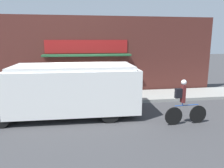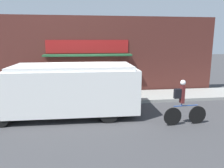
% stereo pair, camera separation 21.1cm
% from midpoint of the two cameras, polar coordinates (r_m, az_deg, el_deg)
% --- Properties ---
extents(ground_plane, '(70.00, 70.00, 0.00)m').
position_cam_midpoint_polar(ground_plane, '(10.96, -7.43, -5.65)').
color(ground_plane, '#38383A').
extents(sidewalk, '(28.00, 2.25, 0.16)m').
position_cam_midpoint_polar(sidewalk, '(12.02, -7.49, -3.71)').
color(sidewalk, gray).
rests_on(sidewalk, ground_plane).
extents(storefront, '(16.41, 0.81, 4.55)m').
position_cam_midpoint_polar(storefront, '(12.92, -7.72, 7.29)').
color(storefront, '#4C231E').
rests_on(storefront, ground_plane).
extents(school_bus, '(6.68, 2.93, 2.19)m').
position_cam_midpoint_polar(school_bus, '(9.44, -11.53, -1.36)').
color(school_bus, white).
rests_on(school_bus, ground_plane).
extents(cyclist, '(1.73, 0.21, 1.76)m').
position_cam_midpoint_polar(cyclist, '(8.75, 18.74, -5.03)').
color(cyclist, black).
rests_on(cyclist, ground_plane).
extents(trash_bin, '(0.48, 0.48, 0.99)m').
position_cam_midpoint_polar(trash_bin, '(12.59, -15.19, -0.63)').
color(trash_bin, '#38383D').
rests_on(trash_bin, sidewalk).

